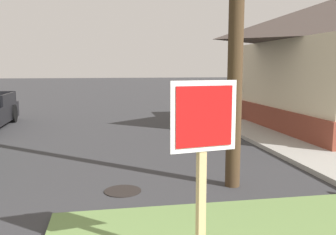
% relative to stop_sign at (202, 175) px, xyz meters
% --- Properties ---
extents(stop_sign, '(0.78, 0.34, 2.12)m').
position_rel_stop_sign_xyz_m(stop_sign, '(0.00, 0.00, 0.00)').
color(stop_sign, tan).
rests_on(stop_sign, grass_corner_patch).
extents(manhole_cover, '(0.70, 0.70, 0.02)m').
position_rel_stop_sign_xyz_m(manhole_cover, '(-0.76, 2.85, -1.12)').
color(manhole_cover, black).
rests_on(manhole_cover, ground).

